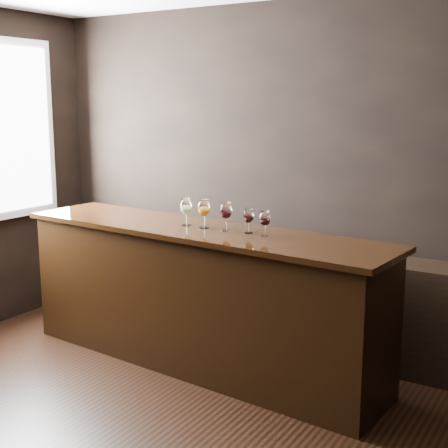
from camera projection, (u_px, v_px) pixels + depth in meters
The scene contains 9 objects.
room_shell at pixel (102, 136), 3.39m from camera, with size 5.02×4.52×2.81m.
bar_counter at pixel (198, 299), 4.74m from camera, with size 2.96×0.64×1.03m, color black.
bar_top at pixel (198, 230), 4.64m from camera, with size 3.05×0.71×0.04m, color black.
back_bar_shelf at pixel (336, 305), 4.93m from camera, with size 2.31×0.40×0.83m, color black.
glass_white at pixel (186, 207), 4.69m from camera, with size 0.09×0.09×0.21m.
glass_amber at pixel (204, 208), 4.59m from camera, with size 0.09×0.09×0.22m.
glass_red_a at pixel (226, 211), 4.50m from camera, with size 0.09×0.09×0.21m.
glass_red_b at pixel (248, 216), 4.42m from camera, with size 0.08×0.08×0.18m.
glass_red_c at pixel (265, 219), 4.30m from camera, with size 0.08×0.08×0.18m.
Camera 1 is at (2.11, -2.46, 1.99)m, focal length 50.00 mm.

